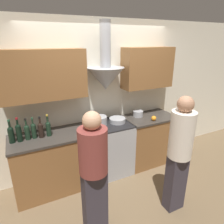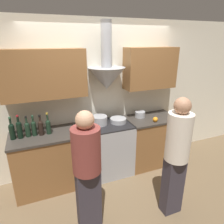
{
  "view_description": "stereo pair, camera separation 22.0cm",
  "coord_description": "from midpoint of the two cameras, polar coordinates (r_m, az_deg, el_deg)",
  "views": [
    {
      "loc": [
        -1.32,
        -2.48,
        2.26
      ],
      "look_at": [
        0.0,
        0.21,
        1.18
      ],
      "focal_mm": 32.0,
      "sensor_mm": 36.0,
      "label": 1
    },
    {
      "loc": [
        -1.12,
        -2.57,
        2.26
      ],
      "look_at": [
        0.0,
        0.21,
        1.18
      ],
      "focal_mm": 32.0,
      "sensor_mm": 36.0,
      "label": 2
    }
  ],
  "objects": [
    {
      "name": "stock_pot",
      "position": [
        3.32,
        -5.55,
        -2.49
      ],
      "size": [
        0.25,
        0.25,
        0.15
      ],
      "color": "#A8AAAF",
      "rests_on": "stove_range"
    },
    {
      "name": "wall_back",
      "position": [
        3.42,
        -5.28,
        6.17
      ],
      "size": [
        8.4,
        0.6,
        2.6
      ],
      "color": "silver",
      "rests_on": "ground_plane"
    },
    {
      "name": "mixing_bowl",
      "position": [
        3.42,
        -0.29,
        -2.37
      ],
      "size": [
        0.28,
        0.28,
        0.08
      ],
      "color": "#A8AAAF",
      "rests_on": "stove_range"
    },
    {
      "name": "ground_plane",
      "position": [
        3.6,
        -0.27,
        -19.07
      ],
      "size": [
        12.0,
        12.0,
        0.0
      ],
      "primitive_type": "plane",
      "color": "brown"
    },
    {
      "name": "wine_bottle_4",
      "position": [
        3.09,
        -21.63,
        -4.6
      ],
      "size": [
        0.08,
        0.08,
        0.32
      ],
      "color": "black",
      "rests_on": "counter_left"
    },
    {
      "name": "counter_left",
      "position": [
        3.37,
        -17.97,
        -13.47
      ],
      "size": [
        1.22,
        0.62,
        0.93
      ],
      "color": "brown",
      "rests_on": "ground_plane"
    },
    {
      "name": "wine_bottle_1",
      "position": [
        3.08,
        -26.98,
        -5.09
      ],
      "size": [
        0.08,
        0.08,
        0.35
      ],
      "color": "black",
      "rests_on": "counter_left"
    },
    {
      "name": "counter_right",
      "position": [
        3.92,
        8.59,
        -7.61
      ],
      "size": [
        0.95,
        0.62,
        0.93
      ],
      "color": "brown",
      "rests_on": "ground_plane"
    },
    {
      "name": "person_foreground_right",
      "position": [
        2.72,
        16.53,
        -10.55
      ],
      "size": [
        0.3,
        0.3,
        1.65
      ],
      "color": "#38333D",
      "rests_on": "ground_plane"
    },
    {
      "name": "wine_bottle_5",
      "position": [
        3.1,
        -19.69,
        -4.27
      ],
      "size": [
        0.07,
        0.07,
        0.33
      ],
      "color": "black",
      "rests_on": "counter_left"
    },
    {
      "name": "wine_bottle_3",
      "position": [
        3.1,
        -23.41,
        -4.74
      ],
      "size": [
        0.07,
        0.07,
        0.31
      ],
      "color": "black",
      "rests_on": "counter_left"
    },
    {
      "name": "person_foreground_left",
      "position": [
        2.41,
        -7.99,
        -15.8
      ],
      "size": [
        0.33,
        0.33,
        1.57
      ],
      "color": "#38333D",
      "rests_on": "ground_plane"
    },
    {
      "name": "wine_bottle_2",
      "position": [
        3.1,
        -25.0,
        -5.03
      ],
      "size": [
        0.07,
        0.07,
        0.32
      ],
      "color": "black",
      "rests_on": "counter_left"
    },
    {
      "name": "stove_range",
      "position": [
        3.57,
        -2.52,
        -10.31
      ],
      "size": [
        0.71,
        0.6,
        0.93
      ],
      "color": "#A8AAAF",
      "rests_on": "ground_plane"
    },
    {
      "name": "orange_fruit",
      "position": [
        3.54,
        10.11,
        -1.79
      ],
      "size": [
        0.09,
        0.09,
        0.09
      ],
      "color": "orange",
      "rests_on": "counter_right"
    },
    {
      "name": "wine_bottle_0",
      "position": [
        3.1,
        -28.76,
        -5.48
      ],
      "size": [
        0.08,
        0.08,
        0.34
      ],
      "color": "black",
      "rests_on": "counter_left"
    },
    {
      "name": "saucepan",
      "position": [
        3.7,
        5.75,
        -0.48
      ],
      "size": [
        0.19,
        0.19,
        0.11
      ],
      "color": "#A8AAAF",
      "rests_on": "counter_right"
    }
  ]
}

